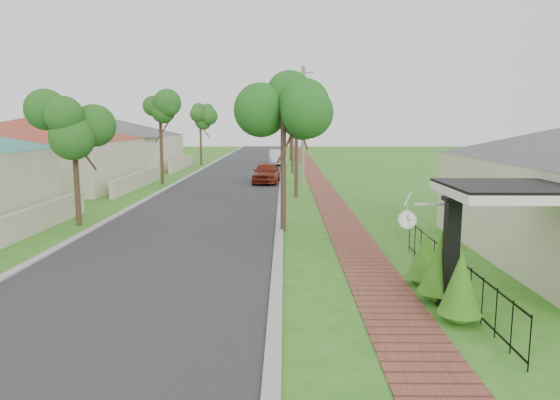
% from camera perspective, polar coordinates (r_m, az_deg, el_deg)
% --- Properties ---
extents(ground, '(160.00, 160.00, 0.00)m').
position_cam_1_polar(ground, '(12.51, -3.45, -10.37)').
color(ground, '#2C741B').
rests_on(ground, ground).
extents(road, '(7.00, 120.00, 0.02)m').
position_cam_1_polar(road, '(32.29, -6.32, 1.38)').
color(road, '#28282B').
rests_on(road, ground).
extents(kerb_right, '(0.30, 120.00, 0.10)m').
position_cam_1_polar(kerb_right, '(32.06, 0.17, 1.38)').
color(kerb_right, '#9E9E99').
rests_on(kerb_right, ground).
extents(kerb_left, '(0.30, 120.00, 0.10)m').
position_cam_1_polar(kerb_left, '(32.92, -12.64, 1.36)').
color(kerb_left, '#9E9E99').
rests_on(kerb_left, ground).
extents(sidewalk, '(1.50, 120.00, 0.03)m').
position_cam_1_polar(sidewalk, '(32.15, 4.81, 1.37)').
color(sidewalk, brown).
rests_on(sidewalk, ground).
extents(porch_post, '(0.48, 0.48, 2.52)m').
position_cam_1_polar(porch_post, '(11.79, 18.92, -6.34)').
color(porch_post, black).
rests_on(porch_post, ground).
extents(picket_fence, '(0.03, 8.02, 1.00)m').
position_cam_1_polar(picket_fence, '(12.97, 18.88, -7.68)').
color(picket_fence, black).
rests_on(picket_fence, ground).
extents(street_trees, '(10.70, 37.65, 5.89)m').
position_cam_1_polar(street_trees, '(38.82, -5.04, 9.33)').
color(street_trees, '#382619').
rests_on(street_trees, ground).
extents(hedge_row, '(0.89, 3.33, 1.73)m').
position_cam_1_polar(hedge_row, '(12.18, 17.86, -7.66)').
color(hedge_row, '#276714').
rests_on(hedge_row, ground).
extents(far_house_red, '(15.56, 15.56, 4.60)m').
position_cam_1_polar(far_house_red, '(35.56, -25.99, 5.01)').
color(far_house_red, beige).
rests_on(far_house_red, ground).
extents(far_house_grey, '(15.56, 15.56, 4.60)m').
position_cam_1_polar(far_house_grey, '(48.48, -18.62, 6.19)').
color(far_house_grey, beige).
rests_on(far_house_grey, ground).
extents(parked_car_red, '(1.99, 4.35, 1.45)m').
position_cam_1_polar(parked_car_red, '(34.67, -1.56, 3.13)').
color(parked_car_red, maroon).
rests_on(parked_car_red, ground).
extents(parked_car_white, '(1.89, 4.63, 1.49)m').
position_cam_1_polar(parked_car_white, '(50.20, -0.30, 4.88)').
color(parked_car_white, silver).
rests_on(parked_car_white, ground).
extents(near_tree, '(2.29, 2.29, 5.89)m').
position_cam_1_polar(near_tree, '(18.81, 0.38, 10.56)').
color(near_tree, '#382619').
rests_on(near_tree, ground).
extents(utility_pole, '(1.20, 0.24, 7.62)m').
position_cam_1_polar(utility_pole, '(31.82, 2.64, 8.30)').
color(utility_pole, gray).
rests_on(utility_pole, ground).
extents(station_clock, '(1.06, 0.13, 0.59)m').
position_cam_1_polar(station_clock, '(11.75, 14.52, -2.05)').
color(station_clock, white).
rests_on(station_clock, ground).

